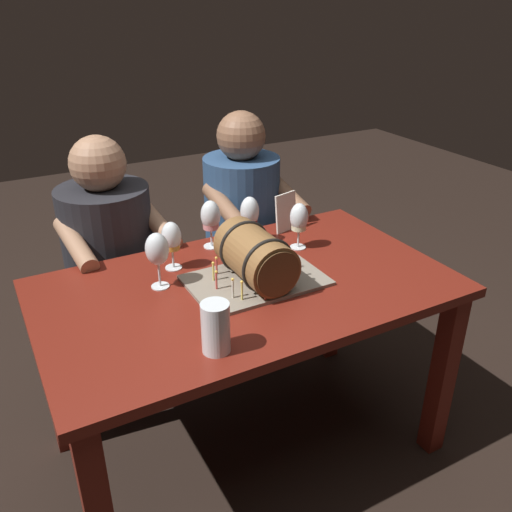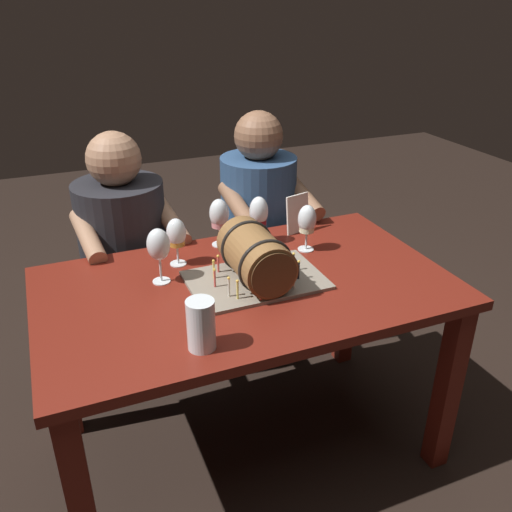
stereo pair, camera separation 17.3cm
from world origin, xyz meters
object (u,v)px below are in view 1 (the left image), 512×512
wine_glass_rose (211,217)px  person_seated_left (113,276)px  wine_glass_amber (171,239)px  beer_pint (216,328)px  wine_glass_red (250,214)px  wine_glass_white (299,219)px  barrel_cake (256,260)px  wine_glass_empty (157,250)px  dining_table (247,312)px  person_seated_right (243,246)px  menu_card (286,212)px

wine_glass_rose → person_seated_left: size_ratio=0.17×
wine_glass_amber → beer_pint: wine_glass_amber is taller
wine_glass_amber → wine_glass_red: bearing=10.1°
wine_glass_rose → wine_glass_white: (0.29, -0.17, -0.00)m
beer_pint → person_seated_left: bearing=93.8°
barrel_cake → wine_glass_empty: bearing=157.0°
wine_glass_amber → wine_glass_red: size_ratio=0.94×
dining_table → wine_glass_red: size_ratio=7.29×
wine_glass_empty → person_seated_left: person_seated_left is taller
wine_glass_amber → wine_glass_rose: 0.22m
person_seated_left → dining_table: bearing=-64.0°
wine_glass_rose → beer_pint: size_ratio=1.26×
person_seated_right → wine_glass_empty: bearing=-138.3°
wine_glass_empty → beer_pint: (0.02, -0.41, -0.06)m
wine_glass_amber → beer_pint: (-0.07, -0.52, -0.04)m
wine_glass_rose → wine_glass_empty: size_ratio=0.96×
barrel_cake → wine_glass_rose: bearing=92.8°
dining_table → barrel_cake: 0.20m
barrel_cake → person_seated_right: person_seated_right is taller
wine_glass_amber → person_seated_left: bearing=108.1°
wine_glass_white → beer_pint: (-0.56, -0.45, -0.05)m
wine_glass_white → wine_glass_amber: bearing=171.9°
wine_glass_amber → person_seated_right: (0.49, 0.41, -0.31)m
wine_glass_empty → wine_glass_white: bearing=3.7°
wine_glass_rose → wine_glass_empty: (-0.28, -0.20, 0.01)m
wine_glass_white → wine_glass_rose: bearing=150.1°
wine_glass_red → wine_glass_white: bearing=-42.6°
beer_pint → wine_glass_rose: bearing=66.8°
barrel_cake → person_seated_left: size_ratio=0.40×
dining_table → barrel_cake: size_ratio=3.05×
person_seated_right → person_seated_left: bearing=180.0°
wine_glass_rose → beer_pint: (-0.26, -0.62, -0.05)m
dining_table → person_seated_left: (-0.31, 0.63, -0.08)m
wine_glass_amber → wine_glass_white: size_ratio=0.98×
wine_glass_rose → menu_card: size_ratio=1.18×
dining_table → person_seated_right: size_ratio=1.18×
wine_glass_white → menu_card: bearing=75.0°
wine_glass_rose → wine_glass_red: (0.15, -0.04, 0.00)m
dining_table → person_seated_left: person_seated_left is taller
wine_glass_red → person_seated_left: (-0.48, 0.34, -0.32)m
wine_glass_amber → person_seated_right: person_seated_right is taller
wine_glass_empty → menu_card: (0.62, 0.20, -0.06)m
barrel_cake → person_seated_right: bearing=66.6°
person_seated_left → beer_pint: bearing=-86.2°
person_seated_left → person_seated_right: (0.62, -0.00, 0.00)m
wine_glass_red → person_seated_left: size_ratio=0.17×
dining_table → wine_glass_rose: bearing=86.9°
person_seated_left → menu_card: bearing=-25.1°
wine_glass_red → menu_card: (0.19, 0.03, -0.04)m
dining_table → wine_glass_amber: bearing=127.7°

